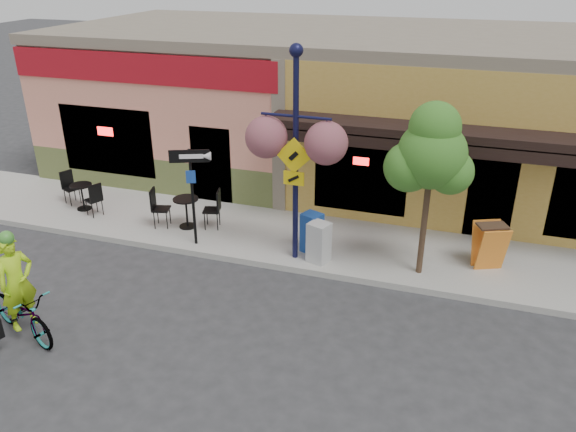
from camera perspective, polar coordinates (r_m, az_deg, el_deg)
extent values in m
plane|color=#2D2D30|center=(12.43, -1.55, -6.68)|extent=(90.00, 90.00, 0.00)
cube|color=#9E9B93|center=(14.05, 1.15, -2.34)|extent=(24.00, 3.00, 0.15)
cube|color=#A8A59E|center=(12.84, -0.74, -5.17)|extent=(24.00, 0.12, 0.15)
imported|color=maroon|center=(11.64, -25.41, -8.84)|extent=(2.05, 1.29, 1.02)
imported|color=#B3EB18|center=(11.41, -25.60, -7.18)|extent=(0.64, 0.78, 1.84)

